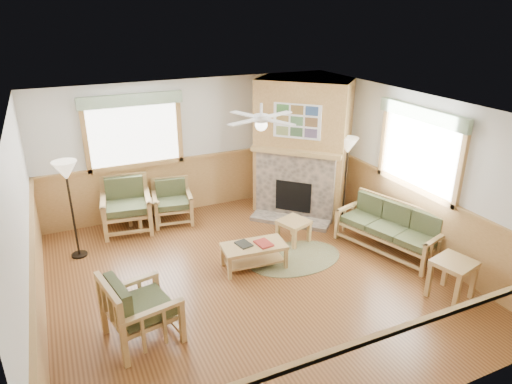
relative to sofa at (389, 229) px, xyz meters
name	(u,v)px	position (x,y,z in m)	size (l,w,h in m)	color
floor	(252,279)	(-2.55, 0.15, -0.42)	(6.00, 6.00, 0.01)	brown
ceiling	(251,109)	(-2.55, 0.15, 2.29)	(6.00, 6.00, 0.01)	white
wall_back	(191,147)	(-2.55, 3.15, 0.94)	(6.00, 0.02, 2.70)	silver
wall_front	(385,318)	(-2.55, -2.85, 0.94)	(6.00, 0.02, 2.70)	silver
wall_left	(26,241)	(-5.55, 0.15, 0.94)	(0.02, 6.00, 2.70)	silver
wall_right	(410,171)	(0.45, 0.15, 0.94)	(0.02, 6.00, 2.70)	silver
wainscot	(251,248)	(-2.55, 0.15, 0.14)	(6.00, 6.00, 1.10)	#A77C44
fireplace	(302,147)	(-0.50, 2.20, 0.94)	(2.20, 2.20, 2.70)	#A77C44
window_back	(130,92)	(-3.65, 3.11, 2.12)	(1.90, 0.16, 1.50)	white
window_right	(426,105)	(0.41, -0.05, 2.12)	(0.16, 1.90, 1.50)	white
ceiling_fan	(261,106)	(-2.25, 0.45, 2.25)	(1.24, 1.24, 0.36)	white
sofa	(389,229)	(0.00, 0.00, 0.00)	(0.73, 1.79, 0.82)	#AC8850
armchair_back_left	(126,206)	(-4.00, 2.70, 0.08)	(0.88, 0.88, 0.99)	#AC8850
armchair_back_right	(172,202)	(-3.11, 2.70, 0.00)	(0.73, 0.73, 0.82)	#AC8850
armchair_left	(141,307)	(-4.38, -0.51, 0.05)	(0.82, 0.82, 0.92)	#AC8850
coffee_table	(254,256)	(-2.37, 0.45, -0.21)	(1.03, 0.51, 0.41)	#AC8850
end_table_chairs	(144,214)	(-3.69, 2.70, -0.14)	(0.48, 0.46, 0.53)	#AC8850
end_table_sofa	(451,279)	(-0.10, -1.51, -0.11)	(0.54, 0.52, 0.61)	#AC8850
footstool	(293,231)	(-1.36, 0.95, -0.20)	(0.49, 0.49, 0.42)	#AC8850
braided_rug	(295,258)	(-1.63, 0.41, -0.40)	(1.65, 1.65, 0.01)	brown
floor_lamp_left	(72,210)	(-4.95, 2.05, 0.45)	(0.39, 0.39, 1.72)	black
floor_lamp_right	(345,180)	(0.00, 1.36, 0.44)	(0.39, 0.39, 1.70)	black
book_red	(264,243)	(-2.22, 0.40, 0.03)	(0.22, 0.30, 0.03)	maroon
book_dark	(244,243)	(-2.52, 0.52, 0.02)	(0.20, 0.27, 0.03)	black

